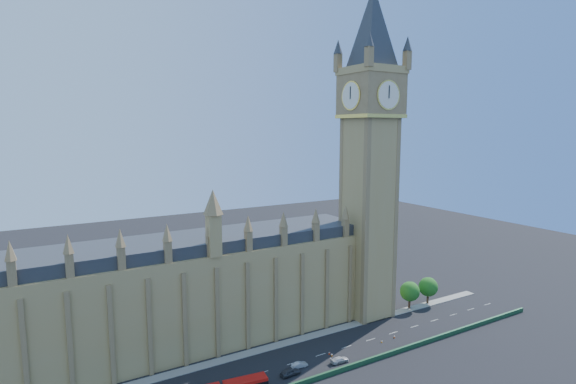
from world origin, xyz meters
TOP-DOWN VIEW (x-y plane):
  - ground at (0.00, 0.00)m, footprint 400.00×400.00m
  - palace_westminster at (-25.00, 22.00)m, footprint 120.00×20.00m
  - elizabeth_tower at (38.00, 13.99)m, footprint 20.59×20.59m
  - bridge_parapet at (0.00, -9.00)m, footprint 160.00×0.60m
  - kerb_north at (0.00, 9.50)m, footprint 160.00×3.00m
  - tree_east_near at (52.22, 10.08)m, footprint 6.00×6.00m
  - tree_east_far at (60.22, 10.08)m, footprint 6.00×6.00m
  - car_grey at (0.88, -4.27)m, footprint 4.78×2.08m
  - car_silver at (4.45, -2.44)m, footprint 3.98×1.52m
  - car_white at (13.88, -5.35)m, footprint 4.73×2.12m
  - cone_a at (14.00, -0.95)m, footprint 0.45×0.45m
  - cone_b at (14.00, -1.96)m, footprint 0.54×0.54m
  - cone_c at (29.39, -2.69)m, footprint 0.44×0.44m
  - cone_d at (34.00, -2.48)m, footprint 0.49×0.49m

SIDE VIEW (x-z plane):
  - ground at x=0.00m, z-range 0.00..0.00m
  - kerb_north at x=0.00m, z-range 0.00..0.16m
  - cone_c at x=29.39m, z-range 0.00..0.62m
  - cone_b at x=14.00m, z-range 0.00..0.69m
  - cone_a at x=14.00m, z-range 0.00..0.69m
  - cone_d at x=34.00m, z-range -0.01..0.76m
  - bridge_parapet at x=0.00m, z-range 0.00..1.20m
  - car_silver at x=4.45m, z-range 0.00..1.29m
  - car_white at x=13.88m, z-range 0.00..1.35m
  - car_grey at x=0.88m, z-range 0.00..1.60m
  - tree_east_near at x=52.22m, z-range 1.39..9.89m
  - tree_east_far at x=60.22m, z-range 1.39..9.89m
  - palace_westminster at x=-25.00m, z-range -0.14..27.86m
  - elizabeth_tower at x=38.00m, z-range 2.06..107.06m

